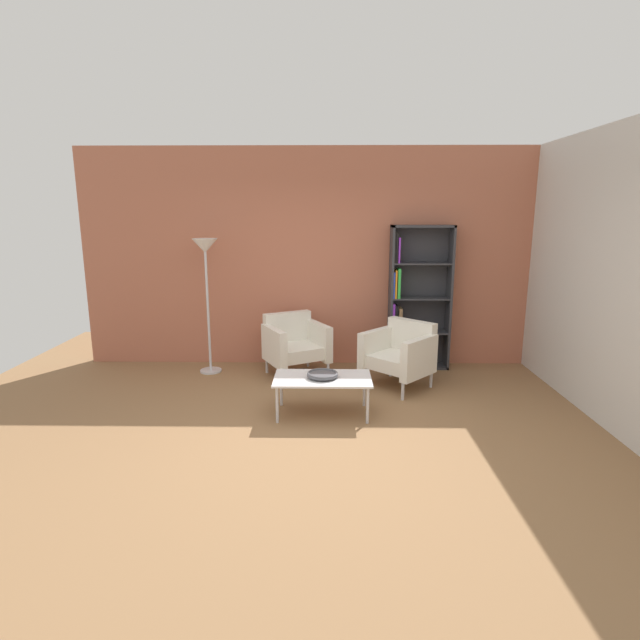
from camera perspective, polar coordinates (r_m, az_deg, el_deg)
The scene contains 9 objects.
ground_plane at distance 4.78m, azimuth -0.41°, elevation -13.38°, with size 8.32×8.32×0.00m, color olive.
brick_back_panel at distance 6.80m, azimuth 0.04°, elevation 7.04°, with size 6.40×0.12×2.90m, color #B2664C.
plaster_right_partition at distance 5.67m, azimuth 30.11°, elevation 4.33°, with size 0.12×5.20×2.90m, color silver.
bookshelf_tall at distance 6.76m, azimuth 10.68°, elevation 2.23°, with size 0.80×0.30×1.90m.
coffee_table_low at distance 5.19m, azimuth 0.30°, elevation -6.89°, with size 1.00×0.56×0.40m.
decorative_bowl at distance 5.17m, azimuth 0.30°, elevation -6.19°, with size 0.32×0.32×0.05m.
armchair_corner_red at distance 6.43m, azimuth -2.92°, elevation -2.67°, with size 0.93×0.90×0.78m.
armchair_spare_guest at distance 6.07m, azimuth 9.14°, elevation -3.72°, with size 0.95×0.95×0.78m.
floor_lamp_torchiere at distance 6.51m, azimuth -12.90°, elevation 6.48°, with size 0.32×0.32×1.74m.
Camera 1 is at (0.10, -4.31, 2.07)m, focal length 28.07 mm.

